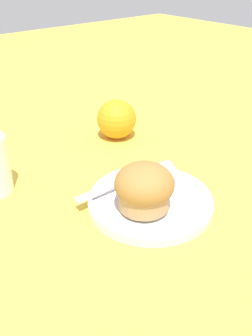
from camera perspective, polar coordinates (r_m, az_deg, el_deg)
ground_plane at (r=0.62m, az=4.02°, el=-4.81°), size 3.00×3.00×0.00m
plate at (r=0.60m, az=3.73°, el=-4.96°), size 0.20×0.20×0.02m
muffin at (r=0.55m, az=2.79°, el=-2.99°), size 0.09×0.09×0.07m
cream_ramekin at (r=0.63m, az=5.56°, el=-0.81°), size 0.05×0.05×0.02m
berry_pair at (r=0.59m, az=-0.15°, el=-3.09°), size 0.03×0.02×0.02m
butter_knife at (r=0.63m, az=0.17°, el=-1.83°), size 0.20×0.02×0.00m
orange_fruit at (r=0.81m, az=-1.45°, el=7.47°), size 0.08×0.08×0.08m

